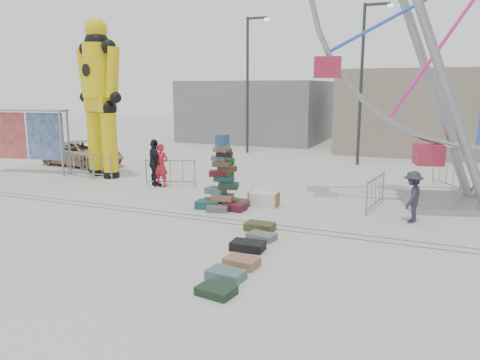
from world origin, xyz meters
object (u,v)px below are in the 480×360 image
at_px(pedestrian_red, 161,165).
at_px(pedestrian_grey, 413,197).
at_px(barricade_dummy_a, 80,165).
at_px(pedestrian_green, 228,167).
at_px(barricade_wheel_front, 375,193).
at_px(parked_suv, 83,153).
at_px(pedestrian_black, 155,163).
at_px(barricade_dummy_b, 92,166).
at_px(steamer_trunk, 264,199).
at_px(banner_scaffold, 26,126).
at_px(lamp_post_right, 363,77).
at_px(lamp_post_left, 249,78).
at_px(barricade_wheel_back, 446,174).
at_px(suitcase_tower, 223,188).
at_px(barricade_dummy_c, 170,173).
at_px(crash_test_dummy, 100,93).

height_order(pedestrian_red, pedestrian_grey, pedestrian_red).
bearing_deg(barricade_dummy_a, pedestrian_green, 20.69).
xyz_separation_m(barricade_wheel_front, parked_suv, (-14.98, 3.23, 0.08)).
bearing_deg(pedestrian_black, barricade_dummy_b, 33.74).
distance_m(steamer_trunk, parked_suv, 12.21).
bearing_deg(banner_scaffold, lamp_post_right, 21.22).
height_order(banner_scaffold, steamer_trunk, banner_scaffold).
relative_size(barricade_dummy_a, barricade_wheel_front, 1.00).
relative_size(lamp_post_left, barricade_wheel_back, 4.00).
bearing_deg(suitcase_tower, banner_scaffold, 163.72).
bearing_deg(pedestrian_grey, barricade_dummy_c, -89.99).
bearing_deg(parked_suv, pedestrian_red, -106.00).
bearing_deg(barricade_wheel_back, barricade_dummy_b, -104.73).
bearing_deg(steamer_trunk, suitcase_tower, -150.08).
distance_m(barricade_dummy_b, barricade_wheel_back, 14.95).
relative_size(crash_test_dummy, pedestrian_red, 4.05).
bearing_deg(banner_scaffold, barricade_wheel_back, 2.46).
xyz_separation_m(barricade_dummy_b, parked_suv, (-2.72, 2.48, 0.08)).
bearing_deg(barricade_dummy_c, barricade_wheel_back, 1.64).
xyz_separation_m(crash_test_dummy, barricade_wheel_back, (14.18, 3.41, -3.18)).
relative_size(banner_scaffold, pedestrian_red, 2.37).
height_order(lamp_post_right, barricade_dummy_b, lamp_post_right).
bearing_deg(lamp_post_left, suitcase_tower, -71.66).
distance_m(suitcase_tower, steamer_trunk, 1.49).
bearing_deg(barricade_wheel_front, pedestrian_black, 95.43).
bearing_deg(lamp_post_left, barricade_wheel_back, -29.92).
distance_m(lamp_post_right, pedestrian_red, 11.44).
bearing_deg(crash_test_dummy, banner_scaffold, -152.50).
bearing_deg(pedestrian_black, lamp_post_right, -87.79).
bearing_deg(suitcase_tower, pedestrian_green, 106.38).
height_order(barricade_dummy_a, barricade_wheel_front, same).
bearing_deg(banner_scaffold, pedestrian_red, -11.76).
height_order(lamp_post_left, suitcase_tower, lamp_post_left).
bearing_deg(banner_scaffold, barricade_dummy_b, -5.30).
distance_m(lamp_post_left, pedestrian_green, 10.70).
height_order(barricade_dummy_c, pedestrian_red, pedestrian_red).
xyz_separation_m(banner_scaffold, parked_suv, (0.69, 2.81, -1.60)).
bearing_deg(barricade_wheel_front, pedestrian_red, 95.64).
xyz_separation_m(lamp_post_right, barricade_dummy_a, (-10.97, -8.31, -3.93)).
distance_m(barricade_dummy_b, barricade_wheel_front, 12.29).
bearing_deg(parked_suv, suitcase_tower, -107.94).
height_order(barricade_dummy_c, parked_suv, parked_suv).
height_order(steamer_trunk, barricade_wheel_back, barricade_wheel_back).
xyz_separation_m(lamp_post_right, barricade_wheel_back, (4.10, -4.39, -3.93)).
bearing_deg(barricade_dummy_b, banner_scaffold, -177.10).
bearing_deg(pedestrian_red, barricade_dummy_a, 172.30).
relative_size(barricade_dummy_b, barricade_dummy_c, 1.00).
xyz_separation_m(barricade_dummy_b, pedestrian_red, (3.86, -0.45, 0.32)).
height_order(banner_scaffold, parked_suv, banner_scaffold).
relative_size(pedestrian_red, pedestrian_black, 0.91).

